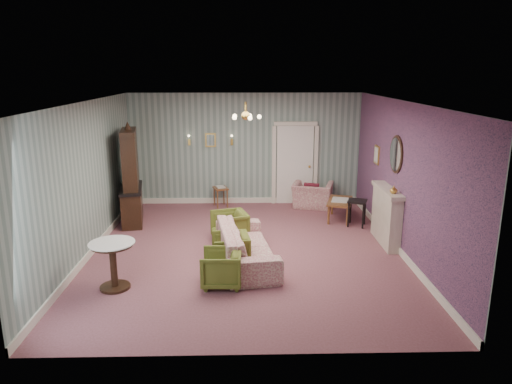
{
  "coord_description": "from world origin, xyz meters",
  "views": [
    {
      "loc": [
        -0.03,
        -8.74,
        3.48
      ],
      "look_at": [
        0.2,
        0.4,
        1.1
      ],
      "focal_mm": 33.21,
      "sensor_mm": 36.0,
      "label": 1
    }
  ],
  "objects_px": {
    "olive_chair_a": "(221,266)",
    "fireplace": "(386,216)",
    "sofa_chintz": "(246,239)",
    "olive_chair_b": "(231,248)",
    "olive_chair_c": "(230,225)",
    "pedestal_table": "(113,265)",
    "dresser": "(130,174)",
    "coffee_table": "(340,210)",
    "side_table_black": "(357,213)",
    "wingback_chair": "(313,191)"
  },
  "relations": [
    {
      "from": "olive_chair_c",
      "to": "coffee_table",
      "type": "height_order",
      "value": "olive_chair_c"
    },
    {
      "from": "fireplace",
      "to": "pedestal_table",
      "type": "relative_size",
      "value": 1.74
    },
    {
      "from": "olive_chair_c",
      "to": "side_table_black",
      "type": "relative_size",
      "value": 1.14
    },
    {
      "from": "olive_chair_c",
      "to": "sofa_chintz",
      "type": "xyz_separation_m",
      "value": [
        0.34,
        -1.11,
        0.1
      ]
    },
    {
      "from": "dresser",
      "to": "coffee_table",
      "type": "height_order",
      "value": "dresser"
    },
    {
      "from": "sofa_chintz",
      "to": "coffee_table",
      "type": "bearing_deg",
      "value": -50.44
    },
    {
      "from": "olive_chair_a",
      "to": "pedestal_table",
      "type": "height_order",
      "value": "pedestal_table"
    },
    {
      "from": "olive_chair_c",
      "to": "pedestal_table",
      "type": "relative_size",
      "value": 0.87
    },
    {
      "from": "olive_chair_a",
      "to": "olive_chair_b",
      "type": "xyz_separation_m",
      "value": [
        0.13,
        0.82,
        -0.0
      ]
    },
    {
      "from": "side_table_black",
      "to": "coffee_table",
      "type": "bearing_deg",
      "value": 122.37
    },
    {
      "from": "sofa_chintz",
      "to": "pedestal_table",
      "type": "bearing_deg",
      "value": 107.29
    },
    {
      "from": "wingback_chair",
      "to": "pedestal_table",
      "type": "relative_size",
      "value": 1.23
    },
    {
      "from": "dresser",
      "to": "side_table_black",
      "type": "bearing_deg",
      "value": -15.55
    },
    {
      "from": "dresser",
      "to": "pedestal_table",
      "type": "relative_size",
      "value": 2.86
    },
    {
      "from": "fireplace",
      "to": "side_table_black",
      "type": "relative_size",
      "value": 2.29
    },
    {
      "from": "olive_chair_a",
      "to": "pedestal_table",
      "type": "xyz_separation_m",
      "value": [
        -1.74,
        -0.07,
        0.07
      ]
    },
    {
      "from": "olive_chair_c",
      "to": "coffee_table",
      "type": "xyz_separation_m",
      "value": [
        2.57,
        1.37,
        -0.1
      ]
    },
    {
      "from": "olive_chair_a",
      "to": "pedestal_table",
      "type": "bearing_deg",
      "value": -86.16
    },
    {
      "from": "olive_chair_b",
      "to": "side_table_black",
      "type": "xyz_separation_m",
      "value": [
        2.81,
        2.17,
        -0.03
      ]
    },
    {
      "from": "fireplace",
      "to": "coffee_table",
      "type": "relative_size",
      "value": 1.46
    },
    {
      "from": "sofa_chintz",
      "to": "dresser",
      "type": "distance_m",
      "value": 3.67
    },
    {
      "from": "olive_chair_a",
      "to": "coffee_table",
      "type": "height_order",
      "value": "olive_chair_a"
    },
    {
      "from": "dresser",
      "to": "fireplace",
      "type": "distance_m",
      "value": 5.74
    },
    {
      "from": "coffee_table",
      "to": "pedestal_table",
      "type": "bearing_deg",
      "value": -141.17
    },
    {
      "from": "dresser",
      "to": "side_table_black",
      "type": "relative_size",
      "value": 3.76
    },
    {
      "from": "olive_chair_c",
      "to": "fireplace",
      "type": "bearing_deg",
      "value": 70.42
    },
    {
      "from": "sofa_chintz",
      "to": "olive_chair_c",
      "type": "bearing_deg",
      "value": 8.3
    },
    {
      "from": "wingback_chair",
      "to": "olive_chair_b",
      "type": "bearing_deg",
      "value": 77.48
    },
    {
      "from": "olive_chair_a",
      "to": "sofa_chintz",
      "type": "xyz_separation_m",
      "value": [
        0.41,
        0.97,
        0.12
      ]
    },
    {
      "from": "sofa_chintz",
      "to": "olive_chair_b",
      "type": "bearing_deg",
      "value": 110.52
    },
    {
      "from": "olive_chair_a",
      "to": "coffee_table",
      "type": "xyz_separation_m",
      "value": [
        2.64,
        3.46,
        -0.09
      ]
    },
    {
      "from": "fireplace",
      "to": "pedestal_table",
      "type": "xyz_separation_m",
      "value": [
        -5.02,
        -1.97,
        -0.18
      ]
    },
    {
      "from": "olive_chair_a",
      "to": "wingback_chair",
      "type": "xyz_separation_m",
      "value": [
        2.15,
        4.54,
        0.1
      ]
    },
    {
      "from": "dresser",
      "to": "olive_chair_b",
      "type": "bearing_deg",
      "value": -58.58
    },
    {
      "from": "olive_chair_c",
      "to": "coffee_table",
      "type": "bearing_deg",
      "value": 101.78
    },
    {
      "from": "olive_chair_a",
      "to": "pedestal_table",
      "type": "relative_size",
      "value": 0.83
    },
    {
      "from": "wingback_chair",
      "to": "pedestal_table",
      "type": "xyz_separation_m",
      "value": [
        -3.89,
        -4.61,
        -0.03
      ]
    },
    {
      "from": "sofa_chintz",
      "to": "fireplace",
      "type": "bearing_deg",
      "value": -80.51
    },
    {
      "from": "olive_chair_a",
      "to": "fireplace",
      "type": "xyz_separation_m",
      "value": [
        3.28,
        1.91,
        0.25
      ]
    },
    {
      "from": "sofa_chintz",
      "to": "side_table_black",
      "type": "bearing_deg",
      "value": -59.94
    },
    {
      "from": "olive_chair_c",
      "to": "dresser",
      "type": "height_order",
      "value": "dresser"
    },
    {
      "from": "wingback_chair",
      "to": "side_table_black",
      "type": "distance_m",
      "value": 1.75
    },
    {
      "from": "olive_chair_a",
      "to": "fireplace",
      "type": "bearing_deg",
      "value": 121.7
    },
    {
      "from": "dresser",
      "to": "olive_chair_c",
      "type": "bearing_deg",
      "value": -40.95
    },
    {
      "from": "olive_chair_b",
      "to": "fireplace",
      "type": "xyz_separation_m",
      "value": [
        3.15,
        1.09,
        0.25
      ]
    },
    {
      "from": "dresser",
      "to": "wingback_chair",
      "type": "bearing_deg",
      "value": 3.6
    },
    {
      "from": "sofa_chintz",
      "to": "fireplace",
      "type": "distance_m",
      "value": 3.02
    },
    {
      "from": "fireplace",
      "to": "olive_chair_a",
      "type": "bearing_deg",
      "value": -149.86
    },
    {
      "from": "fireplace",
      "to": "coffee_table",
      "type": "height_order",
      "value": "fireplace"
    },
    {
      "from": "olive_chair_b",
      "to": "olive_chair_c",
      "type": "bearing_deg",
      "value": 174.87
    }
  ]
}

